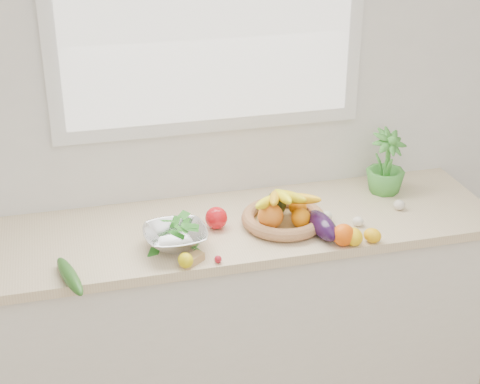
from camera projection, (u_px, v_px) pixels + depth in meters
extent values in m
cube|color=white|center=(209.00, 96.00, 3.05)|extent=(4.50, 0.02, 2.70)
cube|color=silver|center=(228.00, 320.00, 3.19)|extent=(2.20, 0.58, 0.86)
cube|color=beige|center=(227.00, 229.00, 2.99)|extent=(2.24, 0.62, 0.04)
cube|color=white|center=(209.00, 0.00, 2.84)|extent=(1.18, 0.01, 0.98)
sphere|color=#FF5B08|center=(343.00, 235.00, 2.81)|extent=(0.11, 0.11, 0.09)
ellipsoid|color=yellow|center=(186.00, 260.00, 2.67)|extent=(0.06, 0.08, 0.06)
ellipsoid|color=yellow|center=(354.00, 237.00, 2.82)|extent=(0.07, 0.09, 0.07)
ellipsoid|color=#FFB60D|center=(372.00, 235.00, 2.84)|extent=(0.09, 0.09, 0.06)
sphere|color=red|center=(216.00, 218.00, 2.94)|extent=(0.11, 0.11, 0.09)
cube|color=tan|center=(192.00, 260.00, 2.70)|extent=(0.10, 0.09, 0.03)
ellipsoid|color=beige|center=(399.00, 205.00, 3.09)|extent=(0.06, 0.06, 0.04)
ellipsoid|color=white|center=(326.00, 216.00, 3.00)|extent=(0.06, 0.06, 0.05)
ellipsoid|color=silver|center=(358.00, 221.00, 2.96)|extent=(0.06, 0.06, 0.04)
ellipsoid|color=#240D31|center=(322.00, 225.00, 2.88)|extent=(0.10, 0.23, 0.09)
ellipsoid|color=#1A4E17|center=(70.00, 276.00, 2.58)|extent=(0.11, 0.28, 0.05)
sphere|color=#B41626|center=(218.00, 259.00, 2.71)|extent=(0.03, 0.03, 0.03)
imported|color=green|center=(386.00, 164.00, 3.21)|extent=(0.22, 0.22, 0.30)
cylinder|color=tan|center=(283.00, 223.00, 2.98)|extent=(0.29, 0.29, 0.01)
torus|color=tan|center=(284.00, 218.00, 2.97)|extent=(0.35, 0.35, 0.05)
sphere|color=orange|center=(270.00, 216.00, 2.91)|extent=(0.10, 0.10, 0.10)
sphere|color=orange|center=(301.00, 218.00, 2.92)|extent=(0.08, 0.08, 0.08)
sphere|color=orange|center=(298.00, 207.00, 3.02)|extent=(0.08, 0.08, 0.07)
ellipsoid|color=black|center=(276.00, 203.00, 3.01)|extent=(0.09, 0.09, 0.10)
ellipsoid|color=#FFF115|center=(267.00, 202.00, 2.90)|extent=(0.17, 0.20, 0.10)
ellipsoid|color=#F5AE14|center=(274.00, 198.00, 2.91)|extent=(0.11, 0.23, 0.10)
ellipsoid|color=#FFF915|center=(283.00, 196.00, 2.91)|extent=(0.04, 0.23, 0.10)
ellipsoid|color=gold|center=(290.00, 196.00, 2.93)|extent=(0.10, 0.23, 0.10)
ellipsoid|color=yellow|center=(298.00, 198.00, 2.93)|extent=(0.17, 0.21, 0.10)
cylinder|color=silver|center=(176.00, 246.00, 2.80)|extent=(0.10, 0.10, 0.02)
imported|color=silver|center=(176.00, 237.00, 2.79)|extent=(0.25, 0.25, 0.06)
ellipsoid|color=#1B6C1E|center=(175.00, 228.00, 2.77)|extent=(0.19, 0.19, 0.08)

